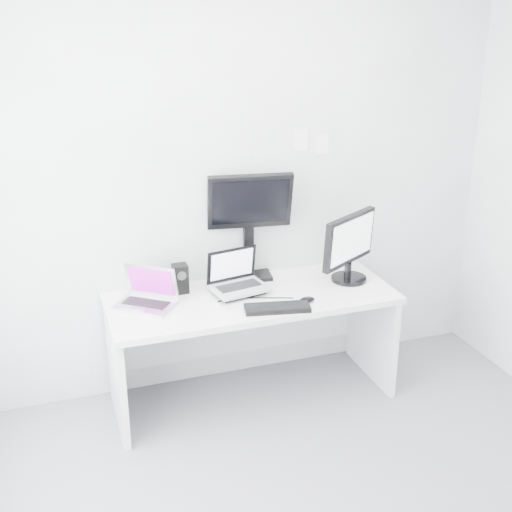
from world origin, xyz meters
name	(u,v)px	position (x,y,z in m)	size (l,w,h in m)	color
back_wall	(234,186)	(0.00, 1.60, 1.35)	(3.60, 3.60, 0.00)	silver
desk	(252,347)	(0.00, 1.25, 0.36)	(1.80, 0.70, 0.73)	white
macbook	(144,288)	(-0.66, 1.30, 0.86)	(0.34, 0.25, 0.25)	#A8A8AD
speaker	(180,279)	(-0.41, 1.45, 0.82)	(0.09, 0.09, 0.19)	black
dell_laptop	(240,273)	(-0.06, 1.30, 0.87)	(0.34, 0.26, 0.28)	#A8ABB0
rear_monitor	(249,225)	(0.08, 1.54, 1.10)	(0.54, 0.20, 0.74)	black
samsung_monitor	(350,247)	(0.69, 1.28, 0.96)	(0.51, 0.23, 0.47)	black
keyboard	(277,308)	(0.08, 1.00, 0.74)	(0.39, 0.14, 0.03)	black
mouse	(307,300)	(0.29, 1.05, 0.75)	(0.10, 0.06, 0.03)	black
wall_note_0	(301,140)	(0.45, 1.59, 1.62)	(0.10, 0.00, 0.14)	white
wall_note_1	(322,144)	(0.60, 1.59, 1.58)	(0.09, 0.00, 0.13)	white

